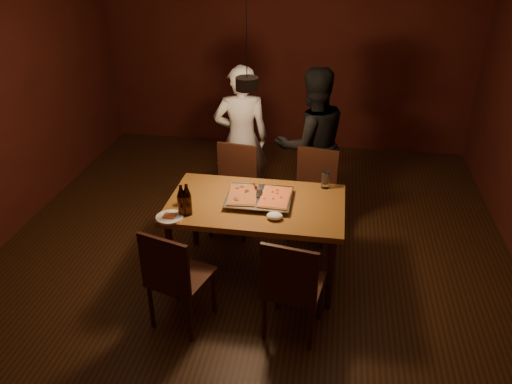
% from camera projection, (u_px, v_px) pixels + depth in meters
% --- Properties ---
extents(room_shell, '(6.00, 6.00, 6.00)m').
position_uv_depth(room_shell, '(247.00, 126.00, 4.04)').
color(room_shell, '#3C2010').
rests_on(room_shell, ground).
extents(dining_table, '(1.50, 0.90, 0.75)m').
position_uv_depth(dining_table, '(256.00, 210.00, 4.29)').
color(dining_table, '#925B25').
rests_on(dining_table, floor).
extents(chair_far_left, '(0.47, 0.47, 0.49)m').
position_uv_depth(chair_far_left, '(234.00, 181.00, 5.08)').
color(chair_far_left, '#38190F').
rests_on(chair_far_left, floor).
extents(chair_far_right, '(0.50, 0.50, 0.49)m').
position_uv_depth(chair_far_right, '(314.00, 186.00, 4.98)').
color(chair_far_right, '#38190F').
rests_on(chair_far_right, floor).
extents(chair_near_left, '(0.52, 0.52, 0.49)m').
position_uv_depth(chair_near_left, '(174.00, 272.00, 3.75)').
color(chair_near_left, '#38190F').
rests_on(chair_near_left, floor).
extents(chair_near_right, '(0.48, 0.48, 0.49)m').
position_uv_depth(chair_near_right, '(292.00, 281.00, 3.66)').
color(chair_near_right, '#38190F').
rests_on(chair_near_right, floor).
extents(pizza_tray, '(0.59, 0.50, 0.05)m').
position_uv_depth(pizza_tray, '(259.00, 199.00, 4.26)').
color(pizza_tray, silver).
rests_on(pizza_tray, dining_table).
extents(pizza_meat, '(0.27, 0.40, 0.02)m').
position_uv_depth(pizza_meat, '(243.00, 195.00, 4.25)').
color(pizza_meat, maroon).
rests_on(pizza_meat, pizza_tray).
extents(pizza_cheese, '(0.26, 0.40, 0.02)m').
position_uv_depth(pizza_cheese, '(275.00, 197.00, 4.22)').
color(pizza_cheese, gold).
rests_on(pizza_cheese, pizza_tray).
extents(spatula, '(0.17, 0.26, 0.04)m').
position_uv_depth(spatula, '(258.00, 193.00, 4.26)').
color(spatula, silver).
rests_on(spatula, pizza_tray).
extents(beer_bottle_a, '(0.07, 0.07, 0.27)m').
position_uv_depth(beer_bottle_a, '(182.00, 200.00, 4.01)').
color(beer_bottle_a, black).
rests_on(beer_bottle_a, dining_table).
extents(beer_bottle_b, '(0.07, 0.07, 0.27)m').
position_uv_depth(beer_bottle_b, '(187.00, 200.00, 4.02)').
color(beer_bottle_b, black).
rests_on(beer_bottle_b, dining_table).
extents(water_glass_left, '(0.07, 0.07, 0.11)m').
position_uv_depth(water_glass_left, '(185.00, 198.00, 4.20)').
color(water_glass_left, silver).
rests_on(water_glass_left, dining_table).
extents(water_glass_right, '(0.08, 0.08, 0.16)m').
position_uv_depth(water_glass_right, '(326.00, 180.00, 4.45)').
color(water_glass_right, silver).
rests_on(water_glass_right, dining_table).
extents(plate_slice, '(0.22, 0.22, 0.03)m').
position_uv_depth(plate_slice, '(170.00, 217.00, 4.02)').
color(plate_slice, white).
rests_on(plate_slice, dining_table).
extents(napkin, '(0.13, 0.10, 0.06)m').
position_uv_depth(napkin, '(275.00, 216.00, 4.00)').
color(napkin, white).
rests_on(napkin, dining_table).
extents(diner_white, '(0.66, 0.51, 1.61)m').
position_uv_depth(diner_white, '(241.00, 139.00, 5.35)').
color(diner_white, silver).
rests_on(diner_white, floor).
extents(diner_dark, '(0.98, 0.89, 1.63)m').
position_uv_depth(diner_dark, '(311.00, 144.00, 5.21)').
color(diner_dark, black).
rests_on(diner_dark, floor).
extents(pendant_lamp, '(0.18, 0.18, 1.10)m').
position_uv_depth(pendant_lamp, '(247.00, 82.00, 3.87)').
color(pendant_lamp, black).
rests_on(pendant_lamp, ceiling).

